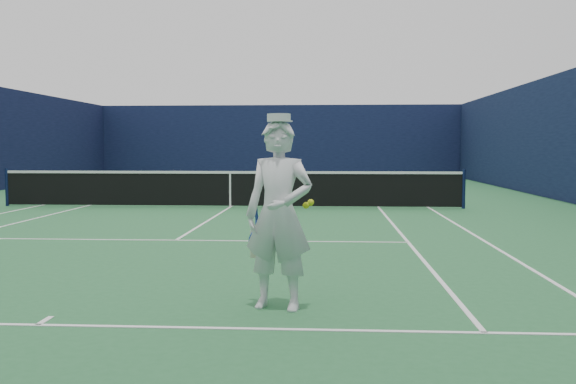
# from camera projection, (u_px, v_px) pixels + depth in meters

# --- Properties ---
(ground) EXTENTS (80.00, 80.00, 0.00)m
(ground) POSITION_uv_depth(u_px,v_px,m) (230.00, 207.00, 17.83)
(ground) COLOR #266436
(ground) RESTS_ON ground
(court_markings) EXTENTS (11.03, 23.83, 0.01)m
(court_markings) POSITION_uv_depth(u_px,v_px,m) (230.00, 207.00, 17.83)
(court_markings) COLOR white
(court_markings) RESTS_ON ground
(windscreen_fence) EXTENTS (20.12, 36.12, 4.00)m
(windscreen_fence) POSITION_uv_depth(u_px,v_px,m) (230.00, 135.00, 17.69)
(windscreen_fence) COLOR #0E1434
(windscreen_fence) RESTS_ON ground
(tennis_net) EXTENTS (12.88, 0.09, 1.07)m
(tennis_net) POSITION_uv_depth(u_px,v_px,m) (230.00, 187.00, 17.79)
(tennis_net) COLOR #141E4C
(tennis_net) RESTS_ON ground
(tennis_player) EXTENTS (0.80, 0.65, 2.00)m
(tennis_player) POSITION_uv_depth(u_px,v_px,m) (279.00, 214.00, 6.56)
(tennis_player) COLOR white
(tennis_player) RESTS_ON ground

